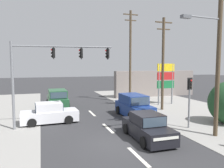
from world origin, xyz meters
TOP-DOWN VIEW (x-y plane):
  - ground_plane at (0.00, 0.00)m, footprint 140.00×140.00m
  - lane_dash_near at (0.00, -2.00)m, footprint 0.20×2.40m
  - lane_dash_mid at (0.00, 3.00)m, footprint 0.20×2.40m
  - lane_dash_far at (0.00, 8.00)m, footprint 0.20×2.40m
  - kerb_right_verge at (9.00, 2.00)m, footprint 10.00×44.00m
  - utility_pole_foreground_right at (5.74, -0.71)m, footprint 3.78×0.52m
  - utility_pole_midground_right at (6.97, 7.39)m, footprint 1.80×0.26m
  - utility_pole_background_right at (5.59, 12.28)m, footprint 1.80×0.26m
  - traffic_signal_mast at (-3.83, 4.41)m, footprint 6.85×1.05m
  - pedestal_signal_right_kerb at (5.38, 1.23)m, footprint 0.44×0.30m
  - shopping_plaza_sign at (8.85, 9.85)m, footprint 2.10×0.16m
  - shopfront_wall_far at (11.00, 16.00)m, footprint 12.00×1.00m
  - suv_receding_far at (3.14, 5.65)m, footprint 2.10×4.56m
  - sedan_crossing_left at (-3.81, 5.77)m, footprint 4.31×2.04m
  - suv_oncoming_near at (-2.81, 11.55)m, footprint 2.11×4.56m
  - sedan_oncoming_mid at (1.59, 0.15)m, footprint 1.95×4.27m

SIDE VIEW (x-z plane):
  - ground_plane at x=0.00m, z-range 0.00..0.00m
  - lane_dash_near at x=0.00m, z-range 0.00..0.01m
  - lane_dash_mid at x=0.00m, z-range 0.00..0.01m
  - lane_dash_far at x=0.00m, z-range 0.00..0.01m
  - kerb_right_verge at x=9.00m, z-range 0.00..0.02m
  - sedan_crossing_left at x=-3.81m, z-range -0.08..1.48m
  - sedan_oncoming_mid at x=1.59m, z-range -0.08..1.48m
  - suv_receding_far at x=3.14m, z-range -0.06..1.83m
  - suv_oncoming_near at x=-2.81m, z-range -0.06..1.83m
  - shopfront_wall_far at x=11.00m, z-range 0.00..3.60m
  - pedestal_signal_right_kerb at x=5.38m, z-range 0.64..4.20m
  - shopping_plaza_sign at x=8.85m, z-range 0.68..5.28m
  - traffic_signal_mast at x=-3.83m, z-range 1.35..7.35m
  - utility_pole_midground_right at x=6.97m, z-range 0.24..9.18m
  - utility_pole_foreground_right at x=5.74m, z-range 0.37..10.29m
  - utility_pole_background_right at x=5.59m, z-range 0.25..10.87m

